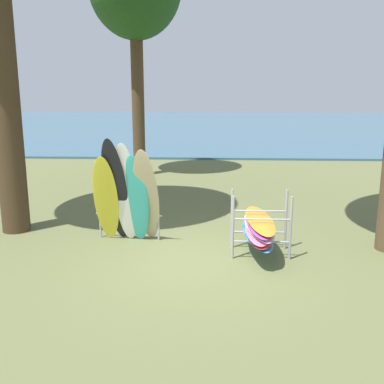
# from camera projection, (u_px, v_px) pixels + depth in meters

# --- Properties ---
(ground_plane) EXTENTS (80.00, 80.00, 0.00)m
(ground_plane) POSITION_uv_depth(u_px,v_px,m) (201.00, 262.00, 8.78)
(ground_plane) COLOR #60663D
(lake_water) EXTENTS (80.00, 36.00, 0.10)m
(lake_water) POSITION_uv_depth(u_px,v_px,m) (211.00, 125.00, 38.30)
(lake_water) COLOR #38607A
(lake_water) RESTS_ON ground
(leaning_board_pile) EXTENTS (1.48, 0.82, 2.28)m
(leaning_board_pile) POSITION_uv_depth(u_px,v_px,m) (126.00, 196.00, 9.63)
(leaning_board_pile) COLOR yellow
(leaning_board_pile) RESTS_ON ground
(board_storage_rack) EXTENTS (1.15, 2.13, 1.25)m
(board_storage_rack) POSITION_uv_depth(u_px,v_px,m) (259.00, 227.00, 9.09)
(board_storage_rack) COLOR #9EA0A5
(board_storage_rack) RESTS_ON ground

